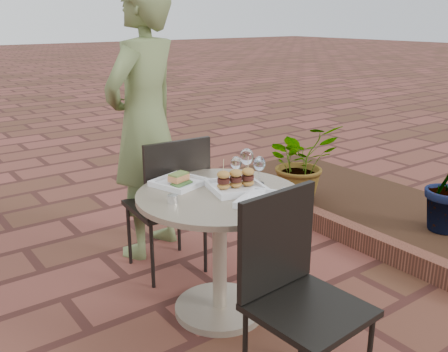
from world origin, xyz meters
TOP-DOWN VIEW (x-y plane):
  - ground at (0.00, 0.00)m, footprint 60.00×60.00m
  - cafe_table at (0.27, -0.25)m, footprint 0.90×0.90m
  - chair_far at (0.28, 0.29)m, footprint 0.47×0.47m
  - chair_near at (0.17, -0.94)m, footprint 0.47×0.47m
  - diner at (0.34, 0.72)m, footprint 0.81×0.70m
  - plate_salmon at (0.17, -0.01)m, footprint 0.31×0.31m
  - plate_sliders at (0.37, -0.26)m, footprint 0.34×0.34m
  - plate_tuna at (0.37, -0.53)m, footprint 0.37×0.37m
  - wine_glass_right at (0.55, -0.26)m, footprint 0.07×0.07m
  - wine_glass_mid at (0.47, -0.14)m, footprint 0.06×0.06m
  - wine_glass_far at (0.54, -0.15)m, footprint 0.08×0.08m
  - steel_ramekin at (-0.01, -0.23)m, footprint 0.07×0.07m
  - cutlery_set at (0.58, -0.49)m, footprint 0.14×0.23m
  - planter_curb at (1.60, 0.30)m, footprint 0.12×3.00m
  - mulch_bed at (2.30, 0.30)m, footprint 1.30×3.00m
  - potted_plant_a at (1.85, 0.71)m, footprint 0.73×0.67m

SIDE VIEW (x-z plane):
  - ground at x=0.00m, z-range 0.00..0.00m
  - mulch_bed at x=2.30m, z-range 0.00..0.06m
  - planter_curb at x=1.60m, z-range 0.00..0.15m
  - potted_plant_a at x=1.85m, z-range 0.06..0.76m
  - cafe_table at x=0.27m, z-range 0.12..0.85m
  - chair_far at x=0.28m, z-range 0.08..1.01m
  - chair_near at x=0.17m, z-range 0.08..1.01m
  - cutlery_set at x=0.58m, z-range 0.73..0.73m
  - plate_tuna at x=0.37m, z-range 0.73..0.76m
  - plate_salmon at x=0.17m, z-range 0.72..0.78m
  - steel_ramekin at x=-0.01m, z-range 0.73..0.77m
  - plate_sliders at x=0.37m, z-range 0.68..0.86m
  - wine_glass_mid at x=0.47m, z-range 0.76..0.91m
  - wine_glass_right at x=0.55m, z-range 0.76..0.92m
  - wine_glass_far at x=0.54m, z-range 0.77..0.95m
  - diner at x=0.34m, z-range 0.00..1.88m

